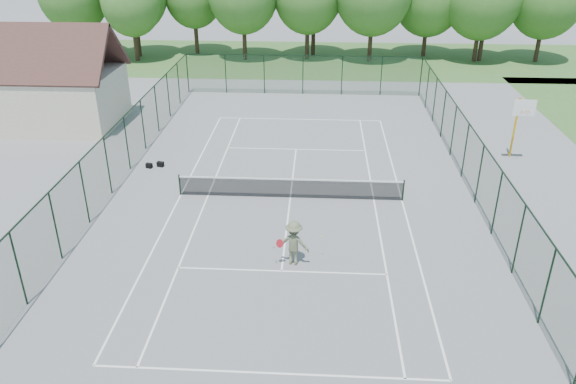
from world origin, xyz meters
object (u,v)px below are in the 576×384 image
object	(u,v)px
tennis_net	(290,187)
tennis_player	(294,243)
basketball_goal	(520,117)
sports_bag_a	(149,166)

from	to	relation	value
tennis_net	tennis_player	distance (m)	5.83
basketball_goal	sports_bag_a	xyz separation A→B (m)	(-20.41, -2.36, -2.43)
tennis_player	tennis_net	bearing A→B (deg)	94.45
basketball_goal	tennis_player	world-z (taller)	basketball_goal
tennis_player	basketball_goal	bearing A→B (deg)	43.51
basketball_goal	tennis_net	bearing A→B (deg)	-155.90
sports_bag_a	tennis_net	bearing A→B (deg)	-5.27
basketball_goal	sports_bag_a	bearing A→B (deg)	-173.39
tennis_net	tennis_player	size ratio (longest dim) A/B	5.60
tennis_net	sports_bag_a	bearing A→B (deg)	158.25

